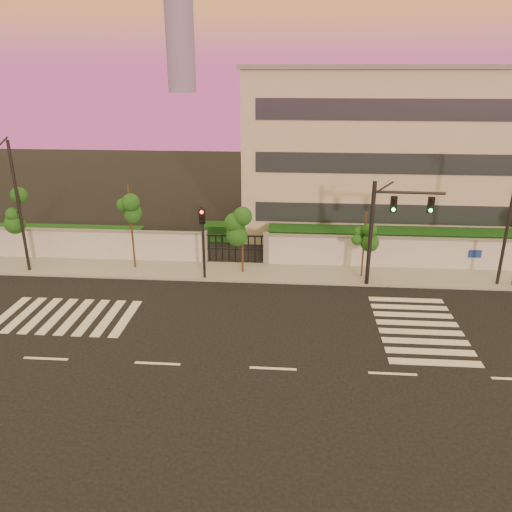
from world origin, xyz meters
name	(u,v)px	position (x,y,z in m)	size (l,w,h in m)	color
ground	(273,369)	(0.00, 0.00, 0.00)	(120.00, 120.00, 0.00)	black
sidewalk	(281,273)	(0.00, 10.50, 0.07)	(60.00, 3.00, 0.15)	gray
perimeter_wall	(283,250)	(0.10, 12.00, 1.07)	(60.00, 0.36, 2.20)	#ADB0B4
hedge_row	(300,240)	(1.17, 14.74, 0.82)	(41.00, 4.25, 1.80)	#103615
institutional_building	(402,149)	(9.00, 21.99, 6.16)	(24.40, 12.40, 12.25)	#B8AE9B
road_markings	(245,325)	(-1.58, 3.76, 0.01)	(57.00, 7.62, 0.02)	silver
street_tree_b	(20,209)	(-15.96, 10.05, 3.94)	(1.61, 1.28, 5.36)	#382314
street_tree_c	(130,208)	(-9.24, 10.64, 4.00)	(1.45, 1.16, 5.44)	#382314
street_tree_d	(243,227)	(-2.34, 10.39, 3.04)	(1.61, 1.28, 4.13)	#382314
street_tree_e	(365,230)	(4.93, 10.28, 3.08)	(1.36, 1.08, 4.19)	#382314
traffic_signal_main	(386,222)	(5.86, 9.11, 3.94)	(3.94, 0.42, 6.23)	black
traffic_signal_secondary	(203,234)	(-4.56, 9.28, 2.92)	(0.36, 0.34, 4.60)	black
streetlight_west	(16,201)	(-15.74, 9.47, 4.62)	(0.51, 2.06, 8.55)	black
streetlight_east	(512,209)	(12.72, 9.51, 4.74)	(0.52, 2.11, 8.77)	black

